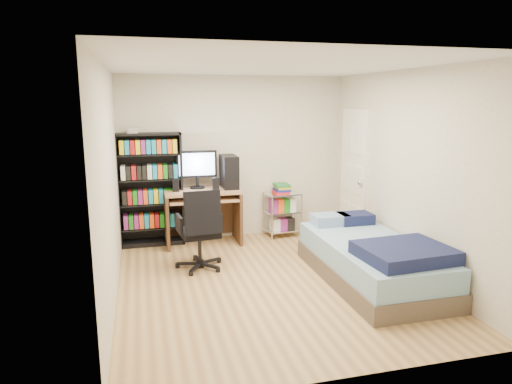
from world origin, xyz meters
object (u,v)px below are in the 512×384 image
object	(u,v)px
office_chair	(200,244)
bed	(372,259)
computer_desk	(209,193)
media_shelf	(150,188)

from	to	relation	value
office_chair	bed	world-z (taller)	office_chair
computer_desk	bed	world-z (taller)	computer_desk
computer_desk	office_chair	xyz separation A→B (m)	(-0.29, -1.11, -0.42)
media_shelf	office_chair	distance (m)	1.43
office_chair	bed	bearing A→B (deg)	-31.29
media_shelf	bed	size ratio (longest dim) A/B	0.80
office_chair	computer_desk	bearing A→B (deg)	69.72
media_shelf	computer_desk	distance (m)	0.87
office_chair	bed	size ratio (longest dim) A/B	0.49
computer_desk	bed	bearing A→B (deg)	-50.98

